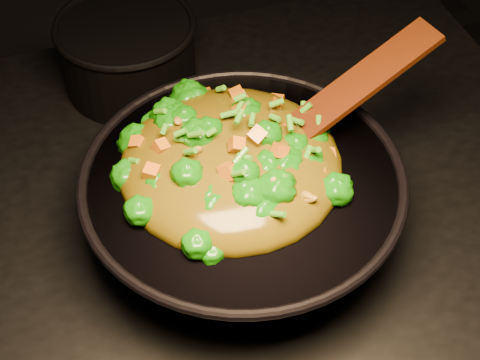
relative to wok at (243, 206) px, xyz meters
name	(u,v)px	position (x,y,z in m)	size (l,w,h in m)	color
wok	(243,206)	(0.00, 0.00, 0.00)	(0.38, 0.38, 0.11)	black
stir_fry	(230,141)	(-0.01, 0.02, 0.10)	(0.27, 0.27, 0.09)	#187708
spatula	(332,104)	(0.13, 0.04, 0.11)	(0.31, 0.05, 0.01)	#350E05
back_pot	(128,54)	(-0.07, 0.34, 0.00)	(0.20, 0.20, 0.12)	black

